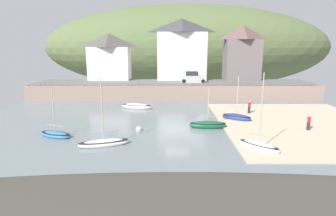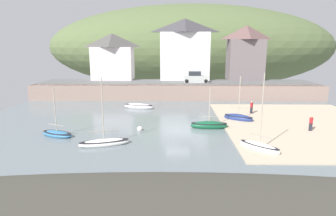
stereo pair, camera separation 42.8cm
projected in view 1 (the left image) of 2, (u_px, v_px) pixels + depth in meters
name	position (u px, v px, depth m)	size (l,w,h in m)	color
ground	(202.00, 165.00, 21.17)	(48.00, 41.00, 0.61)	slate
quay_seawall	(175.00, 91.00, 47.33)	(48.00, 9.40, 2.40)	gray
hillside_backdrop	(188.00, 47.00, 82.64)	(80.00, 44.00, 23.26)	#55663C
waterfront_building_left	(111.00, 56.00, 53.74)	(7.79, 4.98, 8.50)	white
waterfront_building_centre	(183.00, 49.00, 53.39)	(9.30, 4.74, 11.13)	silver
waterfront_building_right	(244.00, 52.00, 53.46)	(6.71, 4.82, 9.94)	slate
rowboat_small_beached	(209.00, 125.00, 31.23)	(4.05, 1.53, 4.63)	#145333
sailboat_white_hull	(238.00, 117.00, 34.37)	(3.66, 2.98, 5.51)	navy
sailboat_blue_trim	(260.00, 146.00, 24.61)	(3.30, 3.35, 6.87)	white
dinghy_open_wooden	(57.00, 134.00, 28.27)	(3.76, 2.63, 4.98)	teal
sailboat_nearest_shore	(138.00, 106.00, 40.73)	(4.50, 2.25, 0.91)	white
sailboat_far_left	(105.00, 143.00, 25.69)	(4.66, 2.52, 6.33)	white
parked_car_near_slipway	(194.00, 78.00, 50.04)	(4.11, 1.82, 1.95)	#B5BBB5
person_on_slipway	(251.00, 106.00, 37.36)	(0.34, 0.34, 1.62)	#282833
person_near_water	(310.00, 122.00, 29.86)	(0.34, 0.34, 1.62)	#282833
mooring_buoy	(140.00, 129.00, 30.15)	(0.60, 0.60, 0.60)	silver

